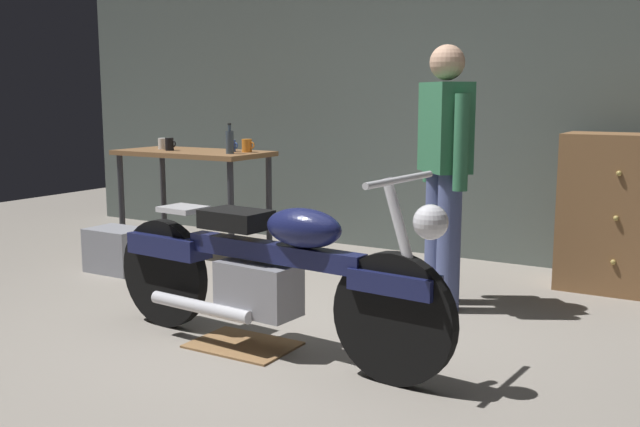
{
  "coord_description": "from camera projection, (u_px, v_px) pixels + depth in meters",
  "views": [
    {
      "loc": [
        2.26,
        -3.06,
        1.36
      ],
      "look_at": [
        0.03,
        0.7,
        0.65
      ],
      "focal_mm": 40.97,
      "sensor_mm": 36.0,
      "label": 1
    }
  ],
  "objects": [
    {
      "name": "storage_bin",
      "position": [
        117.0,
        250.0,
        5.68
      ],
      "size": [
        0.44,
        0.32,
        0.34
      ],
      "primitive_type": "cube",
      "color": "gray",
      "rests_on": "ground_plane"
    },
    {
      "name": "drip_tray",
      "position": [
        243.0,
        345.0,
        4.0
      ],
      "size": [
        0.56,
        0.4,
        0.01
      ],
      "primitive_type": "cube",
      "color": "olive",
      "rests_on": "ground_plane"
    },
    {
      "name": "motorcycle",
      "position": [
        268.0,
        270.0,
        3.84
      ],
      "size": [
        2.19,
        0.6,
        1.0
      ],
      "rotation": [
        0.0,
        0.0,
        -0.08
      ],
      "color": "black",
      "rests_on": "ground_plane"
    },
    {
      "name": "mug_black_matte",
      "position": [
        170.0,
        144.0,
        6.12
      ],
      "size": [
        0.11,
        0.07,
        0.11
      ],
      "color": "black",
      "rests_on": "workbench"
    },
    {
      "name": "workbench",
      "position": [
        193.0,
        164.0,
        6.14
      ],
      "size": [
        1.3,
        0.64,
        0.9
      ],
      "color": "brown",
      "rests_on": "ground_plane"
    },
    {
      "name": "mug_orange_travel",
      "position": [
        247.0,
        146.0,
        5.95
      ],
      "size": [
        0.12,
        0.08,
        0.11
      ],
      "color": "orange",
      "rests_on": "workbench"
    },
    {
      "name": "wooden_dresser",
      "position": [
        622.0,
        213.0,
        5.05
      ],
      "size": [
        0.8,
        0.47,
        1.1
      ],
      "color": "brown",
      "rests_on": "ground_plane"
    },
    {
      "name": "mug_blue_enamel",
      "position": [
        231.0,
        146.0,
        6.0
      ],
      "size": [
        0.11,
        0.08,
        0.09
      ],
      "color": "#2D51AD",
      "rests_on": "workbench"
    },
    {
      "name": "back_wall",
      "position": [
        445.0,
        72.0,
        6.08
      ],
      "size": [
        8.0,
        0.12,
        3.1
      ],
      "primitive_type": "cube",
      "color": "#56605B",
      "rests_on": "ground_plane"
    },
    {
      "name": "mug_white_ceramic",
      "position": [
        164.0,
        144.0,
        6.29
      ],
      "size": [
        0.12,
        0.09,
        0.09
      ],
      "color": "white",
      "rests_on": "workbench"
    },
    {
      "name": "ground_plane",
      "position": [
        250.0,
        349.0,
        3.95
      ],
      "size": [
        12.0,
        12.0,
        0.0
      ],
      "primitive_type": "plane",
      "color": "gray"
    },
    {
      "name": "bottle",
      "position": [
        230.0,
        142.0,
        5.78
      ],
      "size": [
        0.06,
        0.06,
        0.24
      ],
      "color": "#3F4C59",
      "rests_on": "workbench"
    },
    {
      "name": "person_standing",
      "position": [
        444.0,
        165.0,
        4.61
      ],
      "size": [
        0.43,
        0.43,
        1.67
      ],
      "rotation": [
        0.0,
        0.0,
        2.35
      ],
      "color": "#4D5889",
      "rests_on": "ground_plane"
    }
  ]
}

